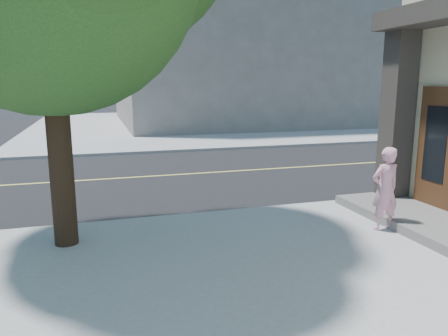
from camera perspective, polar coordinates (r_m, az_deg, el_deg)
name	(u,v)px	position (r m, az deg, el deg)	size (l,w,h in m)	color
sidewalk_ne	(240,122)	(32.06, 2.13, 6.18)	(29.00, 25.00, 0.12)	#9C9C9C
filler_ne	(245,25)	(32.85, 2.80, 18.63)	(18.00, 16.00, 14.00)	slate
man_on_phone	(385,189)	(8.62, 20.76, -2.61)	(0.58, 0.38, 1.60)	pink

